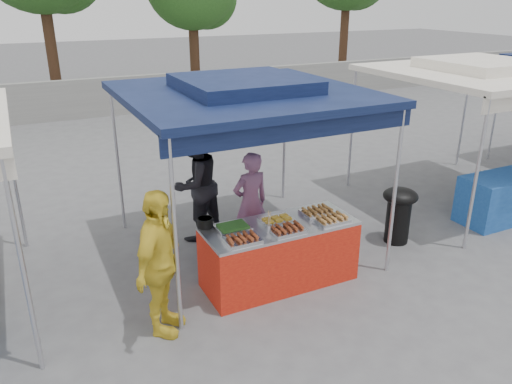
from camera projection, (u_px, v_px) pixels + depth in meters
name	position (u px, v px, depth m)	size (l,w,h in m)	color
ground_plane	(275.00, 278.00, 6.81)	(80.00, 80.00, 0.00)	#5C5C5E
back_wall	(112.00, 96.00, 15.78)	(40.00, 0.25, 1.20)	gray
main_canopy	(244.00, 92.00, 6.74)	(3.20, 3.20, 2.57)	silver
neighbor_stall_right	(493.00, 120.00, 8.53)	(3.20, 3.20, 2.57)	silver
vendor_table	(279.00, 254.00, 6.57)	(2.00, 0.80, 0.85)	red
food_tray_fl	(242.00, 240.00, 5.94)	(0.42, 0.30, 0.07)	silver
food_tray_fm	(287.00, 230.00, 6.19)	(0.42, 0.30, 0.07)	silver
food_tray_fr	(332.00, 220.00, 6.47)	(0.42, 0.30, 0.07)	silver
food_tray_bl	(233.00, 228.00, 6.24)	(0.42, 0.30, 0.07)	silver
food_tray_bm	(277.00, 220.00, 6.45)	(0.42, 0.30, 0.07)	silver
food_tray_br	(317.00, 212.00, 6.71)	(0.42, 0.30, 0.07)	silver
cooking_pot	(205.00, 222.00, 6.33)	(0.21, 0.21, 0.12)	black
skewer_cup	(269.00, 228.00, 6.20)	(0.07, 0.07, 0.09)	silver
wok_burner	(399.00, 210.00, 7.63)	(0.53, 0.53, 0.89)	black
crate_left	(237.00, 251.00, 7.17)	(0.56, 0.39, 0.33)	#1436A6
crate_right	(265.00, 245.00, 7.41)	(0.45, 0.32, 0.27)	#1436A6
crate_stacked	(265.00, 229.00, 7.31)	(0.44, 0.31, 0.27)	#1436A6
vendor_woman	(251.00, 203.00, 7.25)	(0.57, 0.37, 1.55)	#8C5981
helper_man	(196.00, 184.00, 7.65)	(0.87, 0.68, 1.79)	black
customer_person	(159.00, 264.00, 5.44)	(1.01, 0.42, 1.73)	yellow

